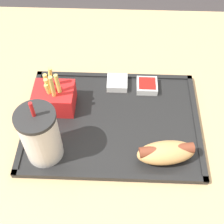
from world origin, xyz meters
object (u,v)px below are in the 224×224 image
object	(u,v)px
soda_cup	(40,135)
hot_dog_far	(166,152)
fries_carton	(54,97)
sauce_cup_mayo	(117,83)
sauce_cup_ketchup	(147,86)

from	to	relation	value
soda_cup	hot_dog_far	xyz separation A→B (m)	(-0.25, 0.00, -0.04)
fries_carton	sauce_cup_mayo	xyz separation A→B (m)	(-0.14, -0.07, -0.02)
hot_dog_far	sauce_cup_mayo	xyz separation A→B (m)	(0.11, -0.21, -0.01)
fries_carton	hot_dog_far	bearing A→B (deg)	151.85
hot_dog_far	sauce_cup_mayo	size ratio (longest dim) A/B	2.52
fries_carton	sauce_cup_ketchup	world-z (taller)	fries_carton
soda_cup	sauce_cup_ketchup	bearing A→B (deg)	-138.62
hot_dog_far	fries_carton	xyz separation A→B (m)	(0.25, -0.13, 0.01)
sauce_cup_ketchup	hot_dog_far	bearing A→B (deg)	99.02
sauce_cup_mayo	sauce_cup_ketchup	world-z (taller)	same
sauce_cup_mayo	hot_dog_far	bearing A→B (deg)	117.13
soda_cup	fries_carton	size ratio (longest dim) A/B	1.39
soda_cup	sauce_cup_ketchup	world-z (taller)	soda_cup
hot_dog_far	sauce_cup_ketchup	distance (m)	0.20
soda_cup	fries_carton	world-z (taller)	soda_cup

